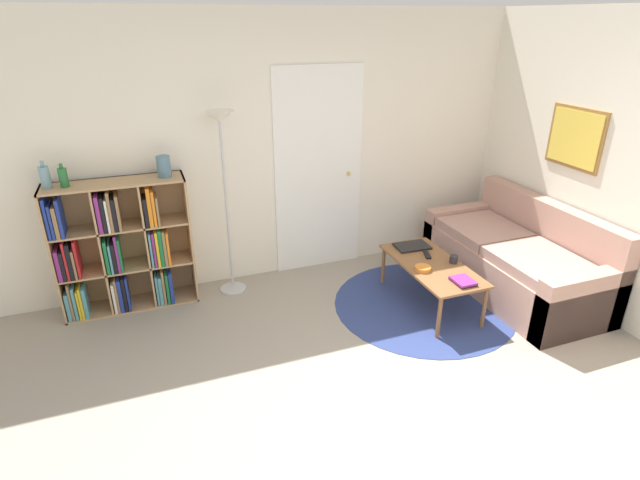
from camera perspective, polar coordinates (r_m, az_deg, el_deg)
ground_plane at (r=3.51m, az=11.28°, el=-21.97°), size 14.00×14.00×0.00m
wall_back at (r=5.03m, az=-3.28°, el=10.15°), size 7.69×0.11×2.60m
wall_right at (r=5.18m, az=27.79°, el=8.01°), size 0.08×5.64×2.60m
rug at (r=4.88m, az=11.75°, el=-7.20°), size 1.69×1.69×0.01m
bookshelf at (r=4.85m, az=-21.93°, el=-1.00°), size 1.17×0.34×1.21m
floor_lamp at (r=4.58m, az=-11.15°, el=10.16°), size 0.26×0.26×1.76m
couch at (r=5.30m, az=21.68°, el=-2.23°), size 0.89×1.86×0.88m
coffee_table at (r=4.73m, az=12.64°, el=-3.11°), size 0.54×1.10×0.42m
laptop at (r=5.01m, az=10.49°, el=-0.70°), size 0.34×0.24×0.02m
bowl at (r=4.57m, az=11.67°, el=-3.19°), size 0.15×0.15×0.04m
book_stack_on_table at (r=4.45m, az=16.04°, el=-4.53°), size 0.17×0.20×0.03m
cup at (r=4.77m, az=15.03°, el=-2.14°), size 0.08×0.08×0.07m
remote at (r=4.86m, az=12.14°, el=-1.64°), size 0.10×0.17×0.02m
bottle_left at (r=4.67m, az=-28.91°, el=6.32°), size 0.08×0.08×0.23m
bottle_middle at (r=4.63m, az=-27.28°, el=6.40°), size 0.07×0.07×0.20m
vase_on_shelf at (r=4.61m, az=-17.42°, el=8.03°), size 0.12×0.12×0.19m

